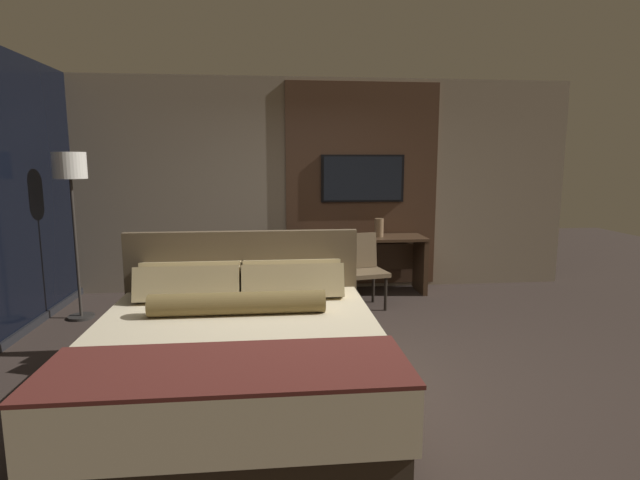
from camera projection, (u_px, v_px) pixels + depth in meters
name	position (u px, v px, depth m)	size (l,w,h in m)	color
ground_plane	(330.00, 362.00, 4.33)	(16.00, 16.00, 0.00)	#332823
wall_back_tv_panel	(313.00, 186.00, 6.66)	(7.20, 0.09, 2.80)	gray
bed	(237.00, 355.00, 3.57)	(2.05, 2.17, 1.12)	#33281E
desk	(365.00, 255.00, 6.57)	(1.55, 0.56, 0.75)	#422D1E
tv	(363.00, 178.00, 6.64)	(1.12, 0.04, 0.63)	black
desk_chair	(362.00, 264.00, 5.95)	(0.56, 0.55, 0.87)	brown
floor_lamp	(71.00, 179.00, 5.30)	(0.34, 0.34, 1.82)	#282623
vase_tall	(379.00, 228.00, 6.48)	(0.12, 0.12, 0.24)	#846647
book	(346.00, 236.00, 6.44)	(0.24, 0.19, 0.03)	navy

